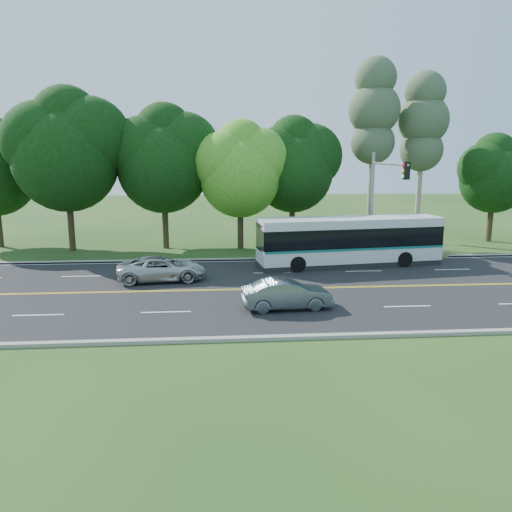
{
  "coord_description": "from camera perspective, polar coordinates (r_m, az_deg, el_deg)",
  "views": [
    {
      "loc": [
        -3.64,
        -24.88,
        6.93
      ],
      "look_at": [
        -1.56,
        2.0,
        1.35
      ],
      "focal_mm": 35.0,
      "sensor_mm": 36.0,
      "label": 1
    }
  ],
  "objects": [
    {
      "name": "curb_north",
      "position": [
        32.96,
        2.02,
        -0.33
      ],
      "size": [
        60.0,
        0.3,
        0.15
      ],
      "primitive_type": "cube",
      "color": "gray",
      "rests_on": "ground"
    },
    {
      "name": "sedan",
      "position": [
        22.57,
        3.56,
        -4.39
      ],
      "size": [
        4.16,
        1.79,
        1.33
      ],
      "primitive_type": "imported",
      "rotation": [
        0.0,
        0.0,
        1.66
      ],
      "color": "slate",
      "rests_on": "road"
    },
    {
      "name": "lane_markings",
      "position": [
        26.06,
        3.56,
        -3.7
      ],
      "size": [
        57.6,
        13.82,
        0.0
      ],
      "color": "gold",
      "rests_on": "road"
    },
    {
      "name": "grass_verge",
      "position": [
        34.76,
        1.68,
        0.27
      ],
      "size": [
        60.0,
        4.0,
        0.1
      ],
      "primitive_type": "cube",
      "color": "#1F4517",
      "rests_on": "ground"
    },
    {
      "name": "bougainvillea_hedge",
      "position": [
        35.31,
        13.5,
        1.22
      ],
      "size": [
        9.5,
        2.25,
        1.5
      ],
      "color": "maroon",
      "rests_on": "ground"
    },
    {
      "name": "curb_south",
      "position": [
        19.36,
        6.79,
        -9.14
      ],
      "size": [
        60.0,
        0.3,
        0.15
      ],
      "primitive_type": "cube",
      "color": "gray",
      "rests_on": "ground"
    },
    {
      "name": "traffic_signal",
      "position": [
        32.02,
        14.16,
        7.29
      ],
      "size": [
        0.42,
        6.1,
        7.0
      ],
      "color": "gray",
      "rests_on": "ground"
    },
    {
      "name": "tree_row",
      "position": [
        37.05,
        -6.9,
        11.29
      ],
      "size": [
        44.7,
        9.1,
        13.84
      ],
      "color": "black",
      "rests_on": "ground"
    },
    {
      "name": "road",
      "position": [
        26.08,
        3.77,
        -3.73
      ],
      "size": [
        60.0,
        14.0,
        0.02
      ],
      "primitive_type": "cube",
      "color": "black",
      "rests_on": "ground"
    },
    {
      "name": "ground",
      "position": [
        26.08,
        3.77,
        -3.75
      ],
      "size": [
        120.0,
        120.0,
        0.0
      ],
      "primitive_type": "plane",
      "color": "#1F4517",
      "rests_on": "ground"
    },
    {
      "name": "suv",
      "position": [
        27.95,
        -10.72,
        -1.43
      ],
      "size": [
        5.02,
        2.72,
        1.33
      ],
      "primitive_type": "imported",
      "rotation": [
        0.0,
        0.0,
        1.68
      ],
      "color": "#BBBFC0",
      "rests_on": "road"
    },
    {
      "name": "transit_bus",
      "position": [
        31.61,
        10.6,
        1.59
      ],
      "size": [
        11.65,
        3.88,
        2.99
      ],
      "rotation": [
        0.0,
        0.0,
        0.13
      ],
      "color": "silver",
      "rests_on": "road"
    }
  ]
}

